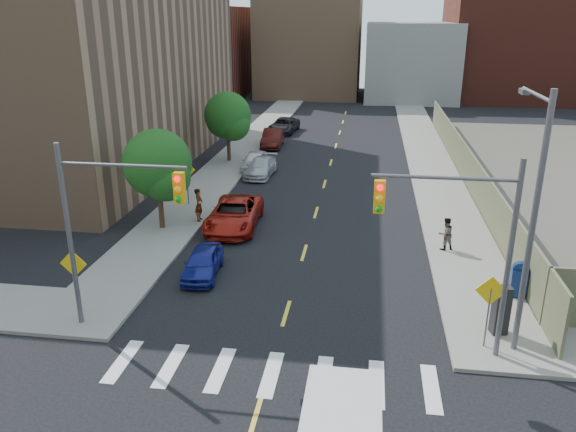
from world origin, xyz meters
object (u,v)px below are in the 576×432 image
(parked_car_maroon, at_px, (273,138))
(payphone, at_px, (501,310))
(pedestrian_west, at_px, (199,205))
(parked_car_grey, at_px, (284,125))
(parked_car_white, at_px, (254,161))
(parked_car_silver, at_px, (261,167))
(pedestrian_east, at_px, (446,234))
(parked_car_blue, at_px, (203,262))
(parked_car_black, at_px, (235,215))
(mailbox, at_px, (519,280))
(parked_car_red, at_px, (234,214))

(parked_car_maroon, xyz_separation_m, payphone, (13.36, -29.36, 0.30))
(payphone, xyz_separation_m, pedestrian_west, (-14.16, 9.88, -0.00))
(parked_car_grey, bearing_deg, parked_car_white, -84.75)
(parked_car_silver, xyz_separation_m, parked_car_white, (-0.76, 1.38, 0.06))
(payphone, bearing_deg, pedestrian_east, 84.73)
(parked_car_grey, relative_size, pedestrian_west, 2.77)
(parked_car_blue, distance_m, parked_car_black, 6.16)
(parked_car_silver, relative_size, parked_car_white, 1.07)
(parked_car_blue, height_order, parked_car_grey, parked_car_grey)
(parked_car_black, bearing_deg, parked_car_silver, 92.59)
(parked_car_black, distance_m, parked_car_maroon, 19.86)
(parked_car_white, height_order, parked_car_maroon, parked_car_maroon)
(parked_car_silver, height_order, parked_car_grey, parked_car_grey)
(parked_car_silver, height_order, payphone, payphone)
(parked_car_blue, relative_size, parked_car_grey, 0.71)
(pedestrian_east, bearing_deg, parked_car_white, -71.23)
(parked_car_grey, bearing_deg, mailbox, -60.62)
(parked_car_black, distance_m, payphone, 15.39)
(parked_car_maroon, bearing_deg, payphone, -68.18)
(parked_car_maroon, relative_size, parked_car_grey, 0.92)
(parked_car_grey, height_order, pedestrian_east, pedestrian_east)
(payphone, distance_m, pedestrian_west, 17.27)
(parked_car_grey, distance_m, mailbox, 35.96)
(parked_car_silver, bearing_deg, payphone, -54.57)
(parked_car_red, relative_size, parked_car_white, 1.35)
(parked_car_maroon, xyz_separation_m, pedestrian_west, (-0.80, -19.48, 0.30))
(payphone, bearing_deg, parked_car_black, 128.56)
(parked_car_red, bearing_deg, payphone, -40.15)
(parked_car_silver, bearing_deg, parked_car_maroon, 97.77)
(mailbox, bearing_deg, parked_car_white, 134.78)
(parked_car_maroon, height_order, payphone, payphone)
(parked_car_black, bearing_deg, parked_car_grey, 92.44)
(payphone, relative_size, pedestrian_east, 1.13)
(parked_car_red, height_order, pedestrian_west, pedestrian_west)
(parked_car_black, distance_m, parked_car_grey, 26.36)
(parked_car_maroon, relative_size, pedestrian_east, 2.85)
(parked_car_red, bearing_deg, mailbox, -27.57)
(parked_car_blue, distance_m, parked_car_red, 6.06)
(parked_car_white, distance_m, mailbox, 23.45)
(parked_car_red, distance_m, pedestrian_east, 11.17)
(parked_car_silver, relative_size, parked_car_grey, 0.86)
(parked_car_maroon, bearing_deg, parked_car_blue, -89.78)
(parked_car_white, distance_m, parked_car_maroon, 8.03)
(parked_car_blue, distance_m, parked_car_grey, 32.52)
(parked_car_silver, bearing_deg, pedestrian_west, -95.65)
(parked_car_red, xyz_separation_m, mailbox, (13.40, -6.38, 0.11))
(pedestrian_west, bearing_deg, parked_car_blue, -163.24)
(parked_car_red, distance_m, mailbox, 14.84)
(parked_car_white, bearing_deg, pedestrian_east, -49.71)
(parked_car_grey, height_order, payphone, payphone)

